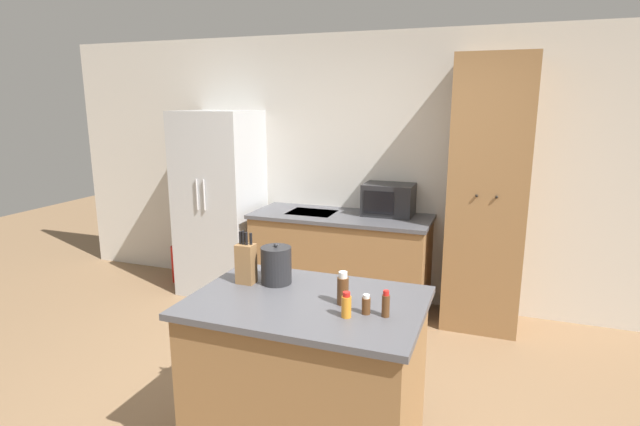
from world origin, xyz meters
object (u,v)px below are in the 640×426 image
object	(u,v)px
spice_bottle_short_red	(343,289)
spice_bottle_tall_dark	(366,305)
microwave	(389,200)
knife_block	(246,263)
refrigerator	(220,203)
fire_extinguisher	(178,263)
spice_bottle_amber_oil	(386,304)
pantry_cabinet	(487,196)
spice_bottle_green_herb	(346,305)
kettle	(276,265)

from	to	relation	value
spice_bottle_short_red	spice_bottle_tall_dark	bearing A→B (deg)	-27.27
microwave	spice_bottle_tall_dark	world-z (taller)	microwave
knife_block	refrigerator	bearing A→B (deg)	124.66
microwave	spice_bottle_short_red	distance (m)	2.26
knife_block	fire_extinguisher	bearing A→B (deg)	134.35
fire_extinguisher	spice_bottle_short_red	bearing A→B (deg)	-39.36
knife_block	spice_bottle_short_red	world-z (taller)	knife_block
spice_bottle_amber_oil	fire_extinguisher	size ratio (longest dim) A/B	0.28
microwave	spice_bottle_amber_oil	xyz separation A→B (m)	(0.50, -2.31, -0.05)
pantry_cabinet	spice_bottle_amber_oil	world-z (taller)	pantry_cabinet
spice_bottle_green_herb	kettle	distance (m)	0.60
refrigerator	knife_block	world-z (taller)	refrigerator
kettle	spice_bottle_green_herb	bearing A→B (deg)	-30.78
microwave	knife_block	distance (m)	2.17
refrigerator	fire_extinguisher	distance (m)	0.93
spice_bottle_amber_oil	knife_block	bearing A→B (deg)	168.35
microwave	fire_extinguisher	distance (m)	2.47
knife_block	kettle	size ratio (longest dim) A/B	1.30
refrigerator	spice_bottle_tall_dark	bearing A→B (deg)	-45.50
refrigerator	microwave	xyz separation A→B (m)	(1.73, 0.15, 0.13)
spice_bottle_tall_dark	kettle	bearing A→B (deg)	158.26
spice_bottle_amber_oil	spice_bottle_green_herb	xyz separation A→B (m)	(-0.18, -0.07, -0.00)
pantry_cabinet	spice_bottle_tall_dark	bearing A→B (deg)	-102.11
spice_bottle_amber_oil	refrigerator	bearing A→B (deg)	135.80
microwave	spice_bottle_green_herb	world-z (taller)	microwave
refrigerator	pantry_cabinet	world-z (taller)	pantry_cabinet
microwave	spice_bottle_tall_dark	size ratio (longest dim) A/B	4.63
refrigerator	knife_block	distance (m)	2.42
refrigerator	spice_bottle_amber_oil	bearing A→B (deg)	-44.20
pantry_cabinet	spice_bottle_tall_dark	xyz separation A→B (m)	(-0.48, -2.22, -0.18)
spice_bottle_green_herb	fire_extinguisher	distance (m)	3.56
knife_block	kettle	bearing A→B (deg)	19.96
pantry_cabinet	spice_bottle_green_herb	bearing A→B (deg)	-103.65
spice_bottle_short_red	microwave	bearing A→B (deg)	96.56
knife_block	spice_bottle_green_herb	distance (m)	0.72
knife_block	spice_bottle_green_herb	xyz separation A→B (m)	(0.67, -0.25, -0.06)
microwave	spice_bottle_tall_dark	bearing A→B (deg)	-80.18
refrigerator	fire_extinguisher	xyz separation A→B (m)	(-0.58, 0.02, -0.72)
knife_block	spice_bottle_green_herb	world-z (taller)	knife_block
pantry_cabinet	refrigerator	bearing A→B (deg)	-178.73
spice_bottle_tall_dark	fire_extinguisher	world-z (taller)	spice_bottle_tall_dark
spice_bottle_tall_dark	refrigerator	bearing A→B (deg)	134.50
spice_bottle_tall_dark	fire_extinguisher	distance (m)	3.57
pantry_cabinet	spice_bottle_green_herb	distance (m)	2.37
microwave	spice_bottle_green_herb	xyz separation A→B (m)	(0.32, -2.38, -0.06)
pantry_cabinet	kettle	distance (m)	2.26
spice_bottle_amber_oil	spice_bottle_short_red	bearing A→B (deg)	163.36
pantry_cabinet	knife_block	world-z (taller)	pantry_cabinet
knife_block	spice_bottle_tall_dark	bearing A→B (deg)	-13.24
spice_bottle_short_red	refrigerator	bearing A→B (deg)	133.51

